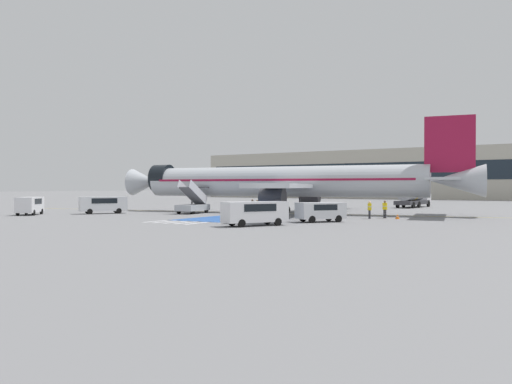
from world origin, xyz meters
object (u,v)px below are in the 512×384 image
service_van_2 (103,203)px  ground_crew_2 (257,206)px  ground_crew_0 (252,206)px  airliner (285,182)px  service_van_1 (321,210)px  terminal_building (383,174)px  ground_crew_3 (385,208)px  fuel_tanker (413,195)px  boarding_stairs_forward (193,205)px  service_van_3 (30,204)px  ground_crew_1 (370,208)px  traffic_cone_0 (397,217)px  service_van_0 (255,211)px

service_van_2 → ground_crew_2: (16.22, 8.56, -0.26)m
ground_crew_0 → ground_crew_2: size_ratio=1.08×
airliner → ground_crew_0: airliner is taller
service_van_1 → terminal_building: terminal_building is taller
service_van_2 → ground_crew_3: bearing=-133.1°
ground_crew_2 → ground_crew_0: bearing=57.9°
fuel_tanker → terminal_building: 60.78m
terminal_building → fuel_tanker: bearing=-68.9°
boarding_stairs_forward → service_van_3: 18.37m
service_van_2 → ground_crew_3: (31.25, 8.68, -0.17)m
ground_crew_1 → ground_crew_2: 14.07m
service_van_1 → traffic_cone_0: (4.79, 7.89, -0.83)m
fuel_tanker → ground_crew_0: (-9.61, -31.94, -0.82)m
service_van_1 → airliner: bearing=-11.1°
ground_crew_2 → traffic_cone_0: size_ratio=3.44×
fuel_tanker → boarding_stairs_forward: bearing=-114.3°
service_van_0 → ground_crew_0: bearing=-28.4°
fuel_tanker → ground_crew_2: size_ratio=6.05×
service_van_2 → service_van_3: size_ratio=1.22×
ground_crew_1 → ground_crew_3: size_ratio=0.99×
airliner → service_van_3: bearing=118.7°
ground_crew_0 → ground_crew_3: bearing=142.4°
service_van_0 → service_van_3: (-30.07, 0.35, 0.02)m
service_van_1 → service_van_3: (-32.83, -6.53, 0.14)m
service_van_2 → ground_crew_0: (17.43, 5.54, -0.17)m
ground_crew_3 → traffic_cone_0: (1.41, -0.50, -0.80)m
ground_crew_2 → fuel_tanker: bearing=-164.3°
airliner → service_van_3: (-23.11, -18.08, -2.59)m
service_van_2 → ground_crew_1: 31.02m
boarding_stairs_forward → fuel_tanker: 36.46m
boarding_stairs_forward → ground_crew_3: bearing=-2.2°
boarding_stairs_forward → ground_crew_1: 21.39m
boarding_stairs_forward → ground_crew_3: (22.40, 2.80, 0.05)m
ground_crew_0 → ground_crew_3: (13.83, 3.15, -0.01)m
ground_crew_1 → ground_crew_3: 1.96m
boarding_stairs_forward → terminal_building: terminal_building is taller
fuel_tanker → ground_crew_3: 29.11m
service_van_0 → service_van_3: 30.07m
service_van_1 → traffic_cone_0: service_van_1 is taller
boarding_stairs_forward → service_van_1: size_ratio=1.20×
airliner → fuel_tanker: bearing=-28.4°
terminal_building → ground_crew_2: bearing=-82.7°
service_van_3 → boarding_stairs_forward: bearing=4.6°
service_van_2 → ground_crew_2: bearing=-120.9°
service_van_1 → service_van_2: bearing=39.4°
service_van_0 → ground_crew_3: service_van_0 is taller
ground_crew_0 → terminal_building: terminal_building is taller
service_van_1 → terminal_building: size_ratio=0.04×
service_van_1 → terminal_building: (-22.61, 93.72, 5.54)m
service_van_3 → airliner: bearing=1.4°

